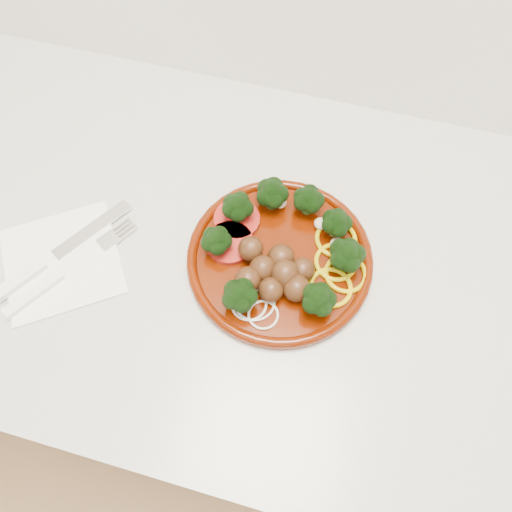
% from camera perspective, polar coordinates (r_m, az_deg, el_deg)
% --- Properties ---
extents(counter, '(2.40, 0.60, 0.90)m').
position_cam_1_polar(counter, '(1.10, 4.38, -11.54)').
color(counter, white).
rests_on(counter, ground).
extents(plate, '(0.25, 0.25, 0.06)m').
position_cam_1_polar(plate, '(0.66, 2.88, 0.26)').
color(plate, '#431001').
rests_on(plate, counter).
extents(napkin, '(0.21, 0.21, 0.00)m').
position_cam_1_polar(napkin, '(0.72, -21.28, -0.55)').
color(napkin, white).
rests_on(napkin, counter).
extents(knife, '(0.13, 0.20, 0.01)m').
position_cam_1_polar(knife, '(0.72, -23.46, -1.03)').
color(knife, silver).
rests_on(knife, napkin).
extents(fork, '(0.12, 0.18, 0.01)m').
position_cam_1_polar(fork, '(0.71, -22.49, -2.79)').
color(fork, white).
rests_on(fork, napkin).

